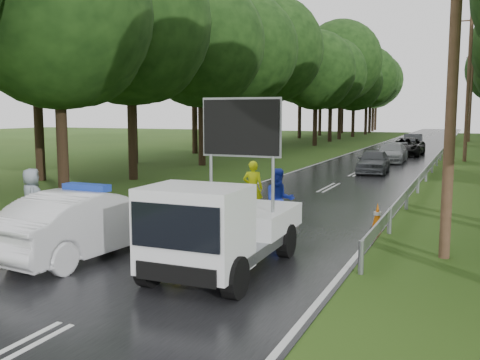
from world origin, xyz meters
The scene contains 20 objects.
ground centered at (0.00, 0.00, 0.00)m, with size 160.00×160.00×0.00m, color #254814.
road centered at (0.00, 30.00, 0.01)m, with size 7.00×140.00×0.02m, color black.
guardrail centered at (3.70, 29.67, 0.55)m, with size 0.12×60.06×0.70m.
utility_pole_near centered at (5.20, 2.00, 5.06)m, with size 1.40×0.24×10.00m.
utility_pole_mid centered at (5.20, 28.00, 5.06)m, with size 1.40×0.24×10.00m.
utility_pole_far centered at (5.20, 54.00, 5.06)m, with size 1.40×0.24×10.00m.
police_sedan centered at (-2.31, -1.12, 0.77)m, with size 2.05×4.75×1.67m.
work_truck centered at (1.04, -1.12, 0.97)m, with size 2.08×4.51×3.57m.
barrier centered at (-0.46, 1.00, 0.92)m, with size 2.89×0.68×1.22m.
officer centered at (-0.73, 5.00, 0.88)m, with size 0.64×0.42×1.75m, color #E5FB0D.
civilian centered at (0.87, 3.00, 0.88)m, with size 0.86×0.67×1.77m, color #1C30B6.
bystander_right centered at (-5.71, 0.61, 0.86)m, with size 0.84×0.55×1.72m, color gray.
queue_car_first centered at (0.80, 18.46, 0.66)m, with size 1.56×3.88×1.32m, color #44484C.
queue_car_second centered at (0.81, 25.38, 0.64)m, with size 1.78×4.38×1.27m, color #A1A5A9.
queue_car_third centered at (1.07, 31.38, 0.69)m, with size 2.27×4.93×1.37m, color black.
queue_car_fourth centered at (0.92, 37.38, 0.71)m, with size 1.50×4.30×1.42m, color #383B3F.
cone_center centered at (0.12, 1.86, 0.34)m, with size 0.33×0.33×0.70m.
cone_far centered at (-0.20, 3.19, 0.31)m, with size 0.30×0.30×0.65m.
cone_left_mid centered at (-2.00, 3.00, 0.31)m, with size 0.31×0.31×0.65m.
cone_right centered at (3.29, 4.50, 0.36)m, with size 0.35×0.35×0.74m.
Camera 1 is at (5.68, -10.72, 3.30)m, focal length 40.00 mm.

